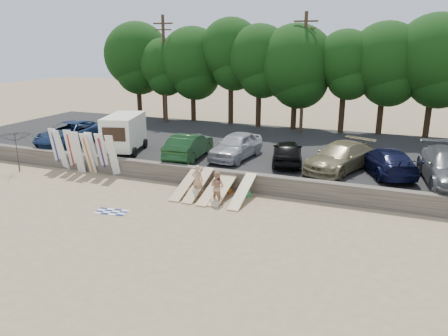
{
  "coord_description": "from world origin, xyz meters",
  "views": [
    {
      "loc": [
        8.91,
        -17.66,
        7.64
      ],
      "look_at": [
        0.67,
        3.0,
        1.12
      ],
      "focal_mm": 35.0,
      "sensor_mm": 36.0,
      "label": 1
    }
  ],
  "objects_px": {
    "car_4": "(340,157)",
    "beachgoer_b": "(217,187)",
    "beach_umbrella": "(17,151)",
    "beachgoer_a": "(198,181)",
    "box_trailer": "(124,132)",
    "car_5": "(386,161)",
    "car_3": "(287,152)",
    "car_1": "(189,146)",
    "car_2": "(236,146)",
    "cooler": "(247,193)",
    "car_0": "(70,133)"
  },
  "relations": [
    {
      "from": "beachgoer_b",
      "to": "beach_umbrella",
      "type": "distance_m",
      "value": 13.24
    },
    {
      "from": "car_3",
      "to": "car_5",
      "type": "relative_size",
      "value": 0.85
    },
    {
      "from": "car_4",
      "to": "car_1",
      "type": "bearing_deg",
      "value": -154.87
    },
    {
      "from": "beach_umbrella",
      "to": "beachgoer_a",
      "type": "bearing_deg",
      "value": 0.02
    },
    {
      "from": "car_4",
      "to": "beachgoer_b",
      "type": "relative_size",
      "value": 3.22
    },
    {
      "from": "car_0",
      "to": "car_2",
      "type": "relative_size",
      "value": 1.21
    },
    {
      "from": "car_3",
      "to": "car_0",
      "type": "bearing_deg",
      "value": -10.93
    },
    {
      "from": "car_0",
      "to": "beachgoer_a",
      "type": "height_order",
      "value": "car_0"
    },
    {
      "from": "beachgoer_b",
      "to": "car_4",
      "type": "bearing_deg",
      "value": -120.25
    },
    {
      "from": "car_0",
      "to": "car_2",
      "type": "bearing_deg",
      "value": 0.38
    },
    {
      "from": "box_trailer",
      "to": "beach_umbrella",
      "type": "distance_m",
      "value": 6.42
    },
    {
      "from": "car_2",
      "to": "beach_umbrella",
      "type": "xyz_separation_m",
      "value": [
        -12.08,
        -5.28,
        -0.24
      ]
    },
    {
      "from": "box_trailer",
      "to": "car_4",
      "type": "bearing_deg",
      "value": -12.29
    },
    {
      "from": "beachgoer_a",
      "to": "beach_umbrella",
      "type": "relative_size",
      "value": 0.6
    },
    {
      "from": "car_4",
      "to": "beach_umbrella",
      "type": "xyz_separation_m",
      "value": [
        -18.27,
        -4.98,
        -0.21
      ]
    },
    {
      "from": "car_4",
      "to": "car_5",
      "type": "bearing_deg",
      "value": 25.64
    },
    {
      "from": "beachgoer_a",
      "to": "beachgoer_b",
      "type": "relative_size",
      "value": 1.02
    },
    {
      "from": "car_4",
      "to": "beach_umbrella",
      "type": "relative_size",
      "value": 1.89
    },
    {
      "from": "car_0",
      "to": "car_3",
      "type": "height_order",
      "value": "car_0"
    },
    {
      "from": "car_4",
      "to": "beachgoer_a",
      "type": "height_order",
      "value": "car_4"
    },
    {
      "from": "box_trailer",
      "to": "car_2",
      "type": "height_order",
      "value": "box_trailer"
    },
    {
      "from": "car_1",
      "to": "beach_umbrella",
      "type": "height_order",
      "value": "beach_umbrella"
    },
    {
      "from": "car_1",
      "to": "car_2",
      "type": "bearing_deg",
      "value": -164.03
    },
    {
      "from": "car_5",
      "to": "car_0",
      "type": "bearing_deg",
      "value": -20.96
    },
    {
      "from": "car_1",
      "to": "cooler",
      "type": "bearing_deg",
      "value": 140.5
    },
    {
      "from": "car_0",
      "to": "car_4",
      "type": "xyz_separation_m",
      "value": [
        18.14,
        0.41,
        -0.02
      ]
    },
    {
      "from": "car_1",
      "to": "beachgoer_a",
      "type": "height_order",
      "value": "car_1"
    },
    {
      "from": "car_5",
      "to": "beachgoer_a",
      "type": "distance_m",
      "value": 10.19
    },
    {
      "from": "car_0",
      "to": "car_1",
      "type": "relative_size",
      "value": 1.2
    },
    {
      "from": "cooler",
      "to": "car_5",
      "type": "bearing_deg",
      "value": 10.94
    },
    {
      "from": "car_2",
      "to": "beachgoer_b",
      "type": "bearing_deg",
      "value": -72.31
    },
    {
      "from": "car_2",
      "to": "car_5",
      "type": "height_order",
      "value": "car_2"
    },
    {
      "from": "car_5",
      "to": "beach_umbrella",
      "type": "distance_m",
      "value": 21.33
    },
    {
      "from": "car_1",
      "to": "beach_umbrella",
      "type": "relative_size",
      "value": 1.68
    },
    {
      "from": "car_0",
      "to": "cooler",
      "type": "height_order",
      "value": "car_0"
    },
    {
      "from": "beachgoer_a",
      "to": "beach_umbrella",
      "type": "bearing_deg",
      "value": 0.61
    },
    {
      "from": "car_5",
      "to": "box_trailer",
      "type": "bearing_deg",
      "value": -18.75
    },
    {
      "from": "car_2",
      "to": "cooler",
      "type": "relative_size",
      "value": 12.2
    },
    {
      "from": "car_5",
      "to": "car_1",
      "type": "bearing_deg",
      "value": -17.93
    },
    {
      "from": "car_4",
      "to": "beachgoer_a",
      "type": "bearing_deg",
      "value": -121.36
    },
    {
      "from": "car_2",
      "to": "car_5",
      "type": "bearing_deg",
      "value": 5.98
    },
    {
      "from": "car_3",
      "to": "beach_umbrella",
      "type": "height_order",
      "value": "beach_umbrella"
    },
    {
      "from": "beachgoer_a",
      "to": "car_5",
      "type": "bearing_deg",
      "value": -148.72
    },
    {
      "from": "car_2",
      "to": "car_3",
      "type": "xyz_separation_m",
      "value": [
        3.2,
        -0.07,
        -0.07
      ]
    },
    {
      "from": "box_trailer",
      "to": "beachgoer_b",
      "type": "distance_m",
      "value": 9.61
    },
    {
      "from": "car_4",
      "to": "beach_umbrella",
      "type": "height_order",
      "value": "beach_umbrella"
    },
    {
      "from": "car_0",
      "to": "box_trailer",
      "type": "bearing_deg",
      "value": -8.62
    },
    {
      "from": "car_2",
      "to": "car_3",
      "type": "height_order",
      "value": "car_2"
    },
    {
      "from": "car_1",
      "to": "beachgoer_b",
      "type": "relative_size",
      "value": 2.87
    },
    {
      "from": "car_4",
      "to": "beachgoer_b",
      "type": "bearing_deg",
      "value": -112.3
    }
  ]
}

